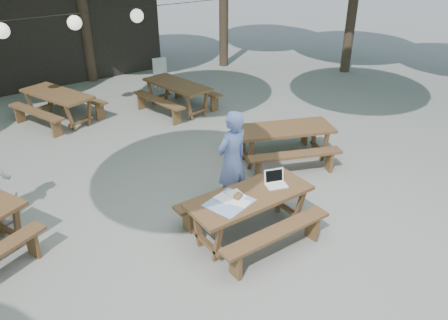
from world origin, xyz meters
name	(u,v)px	position (x,y,z in m)	size (l,w,h in m)	color
ground	(229,228)	(0.00, 0.00, 0.00)	(80.00, 80.00, 0.00)	slate
pavilion	(56,30)	(0.50, 10.50, 1.40)	(6.00, 3.00, 2.80)	black
main_picnic_table	(249,214)	(0.18, -0.30, 0.39)	(2.00, 1.58, 0.75)	#4F2E1C
picnic_table_ne	(284,143)	(2.34, 1.31, 0.39)	(2.35, 2.18, 0.75)	#4F2E1C
picnic_table_far_w	(59,106)	(-0.86, 6.17, 0.39)	(2.13, 2.32, 0.75)	#4F2E1C
picnic_table_far_e	(178,96)	(1.96, 5.11, 0.39)	(1.88, 2.14, 0.75)	#4F2E1C
woman	(232,161)	(0.44, 0.53, 0.90)	(0.65, 0.43, 1.80)	#7D94E5
plastic_chair	(163,80)	(2.50, 6.99, 0.26)	(0.49, 0.49, 0.90)	silver
laptop	(275,181)	(0.70, -0.29, 0.81)	(0.40, 0.35, 0.24)	white
tabletop_clutter	(231,201)	(-0.17, -0.29, 0.76)	(0.77, 0.71, 0.08)	#335BAF
paper_lanterns	(75,22)	(-0.19, 6.00, 2.40)	(9.00, 0.34, 0.38)	black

